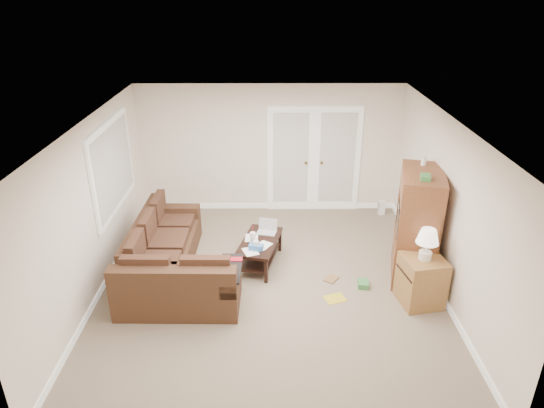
{
  "coord_description": "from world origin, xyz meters",
  "views": [
    {
      "loc": [
        0.0,
        -6.15,
        4.19
      ],
      "look_at": [
        0.03,
        0.55,
        1.1
      ],
      "focal_mm": 32.0,
      "sensor_mm": 36.0,
      "label": 1
    }
  ],
  "objects_px": {
    "tv_armoire": "(417,225)",
    "side_cabinet": "(422,277)",
    "sectional_sofa": "(170,264)",
    "coffee_table": "(260,251)"
  },
  "relations": [
    {
      "from": "tv_armoire",
      "to": "side_cabinet",
      "type": "relative_size",
      "value": 1.57
    },
    {
      "from": "coffee_table",
      "to": "side_cabinet",
      "type": "relative_size",
      "value": 0.99
    },
    {
      "from": "sectional_sofa",
      "to": "coffee_table",
      "type": "distance_m",
      "value": 1.45
    },
    {
      "from": "coffee_table",
      "to": "tv_armoire",
      "type": "bearing_deg",
      "value": 5.29
    },
    {
      "from": "sectional_sofa",
      "to": "side_cabinet",
      "type": "height_order",
      "value": "side_cabinet"
    },
    {
      "from": "sectional_sofa",
      "to": "tv_armoire",
      "type": "bearing_deg",
      "value": 3.5
    },
    {
      "from": "sectional_sofa",
      "to": "side_cabinet",
      "type": "xyz_separation_m",
      "value": [
        3.64,
        -0.54,
        0.11
      ]
    },
    {
      "from": "coffee_table",
      "to": "tv_armoire",
      "type": "relative_size",
      "value": 0.63
    },
    {
      "from": "tv_armoire",
      "to": "side_cabinet",
      "type": "bearing_deg",
      "value": -82.1
    },
    {
      "from": "side_cabinet",
      "to": "tv_armoire",
      "type": "bearing_deg",
      "value": 73.97
    }
  ]
}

